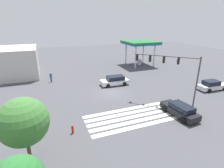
% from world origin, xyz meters
% --- Properties ---
extents(ground_plane, '(111.50, 111.50, 0.00)m').
position_xyz_m(ground_plane, '(0.00, 0.00, 0.00)').
color(ground_plane, '#47474C').
extents(crosswalk_markings, '(11.65, 4.40, 0.01)m').
position_xyz_m(crosswalk_markings, '(0.00, -7.68, 0.00)').
color(crosswalk_markings, silver).
rests_on(crosswalk_markings, ground_plane).
extents(traffic_signal_mast, '(5.85, 5.85, 6.40)m').
position_xyz_m(traffic_signal_mast, '(5.84, -5.84, 4.92)').
color(traffic_signal_mast, '#47474C').
rests_on(traffic_signal_mast, ground_plane).
extents(car_0, '(4.78, 2.30, 1.57)m').
position_xyz_m(car_0, '(1.68, 2.98, 0.75)').
color(car_0, silver).
rests_on(car_0, ground_plane).
extents(car_1, '(4.98, 2.26, 1.53)m').
position_xyz_m(car_1, '(15.26, -4.68, 0.70)').
color(car_1, silver).
rests_on(car_1, ground_plane).
extents(car_2, '(2.23, 4.82, 1.44)m').
position_xyz_m(car_2, '(4.75, -9.30, 0.70)').
color(car_2, black).
rests_on(car_2, ground_plane).
extents(gas_station_canopy, '(7.38, 7.38, 5.80)m').
position_xyz_m(gas_station_canopy, '(12.90, 14.39, 5.15)').
color(gas_station_canopy, '#23519E').
rests_on(gas_station_canopy, ground_plane).
extents(corner_building, '(9.99, 9.99, 5.53)m').
position_xyz_m(corner_building, '(-15.37, 15.13, 2.76)').
color(corner_building, '#BCB7B2').
rests_on(corner_building, ground_plane).
extents(pedestrian, '(0.41, 0.41, 1.76)m').
position_xyz_m(pedestrian, '(-8.40, 8.46, 0.99)').
color(pedestrian, '#38383D').
rests_on(pedestrian, ground_plane).
extents(tree_corner_a, '(3.59, 3.59, 5.37)m').
position_xyz_m(tree_corner_a, '(-10.96, -10.84, 3.57)').
color(tree_corner_a, brown).
rests_on(tree_corner_a, ground_plane).
extents(fire_hydrant, '(0.22, 0.22, 0.86)m').
position_xyz_m(fire_hydrant, '(-7.32, -8.27, 0.43)').
color(fire_hydrant, red).
rests_on(fire_hydrant, ground_plane).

